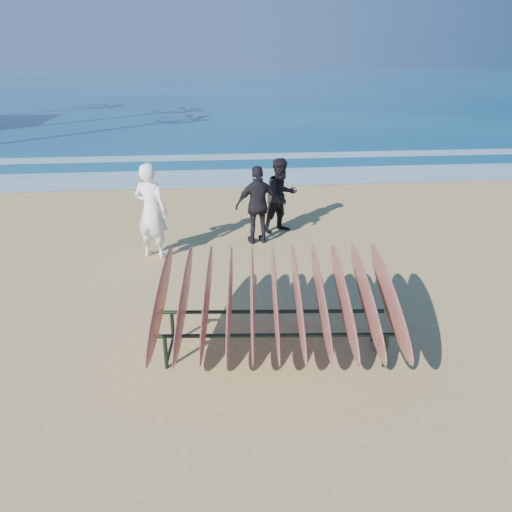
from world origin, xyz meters
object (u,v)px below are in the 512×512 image
(surfboard_rack, at_px, (275,299))
(person_white, at_px, (151,211))
(person_dark_b, at_px, (258,205))
(person_dark_a, at_px, (281,196))

(surfboard_rack, distance_m, person_white, 4.34)
(surfboard_rack, height_order, person_dark_b, person_dark_b)
(person_dark_b, bearing_deg, person_dark_a, -140.75)
(surfboard_rack, distance_m, person_dark_b, 4.44)
(person_white, height_order, person_dark_b, person_white)
(person_dark_a, bearing_deg, surfboard_rack, -126.10)
(surfboard_rack, relative_size, person_dark_b, 1.95)
(person_dark_a, distance_m, person_dark_b, 0.91)
(surfboard_rack, bearing_deg, person_white, 122.57)
(person_white, bearing_deg, person_dark_b, -138.65)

